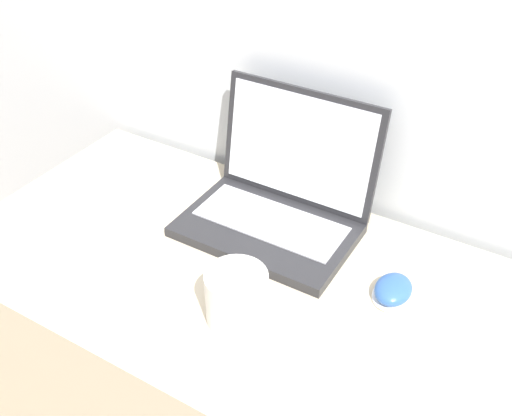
{
  "coord_description": "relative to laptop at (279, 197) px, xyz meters",
  "views": [
    {
      "loc": [
        0.41,
        -0.39,
        1.45
      ],
      "look_at": [
        -0.03,
        0.35,
        0.82
      ],
      "focal_mm": 42.0,
      "sensor_mm": 36.0,
      "label": 1
    }
  ],
  "objects": [
    {
      "name": "computer_mouse",
      "position": [
        0.27,
        -0.08,
        -0.04
      ],
      "size": [
        0.07,
        0.08,
        0.03
      ],
      "color": "white",
      "rests_on": "desk"
    },
    {
      "name": "drink_cup",
      "position": [
        0.07,
        -0.26,
        -0.01
      ],
      "size": [
        0.1,
        0.1,
        0.1
      ],
      "color": "silver",
      "rests_on": "desk"
    },
    {
      "name": "desk",
      "position": [
        0.03,
        -0.16,
        -0.42
      ],
      "size": [
        1.11,
        0.55,
        0.73
      ],
      "color": "beige",
      "rests_on": "ground_plane"
    },
    {
      "name": "laptop",
      "position": [
        0.0,
        0.0,
        0.0
      ],
      "size": [
        0.33,
        0.26,
        0.24
      ],
      "color": "#232326",
      "rests_on": "desk"
    }
  ]
}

